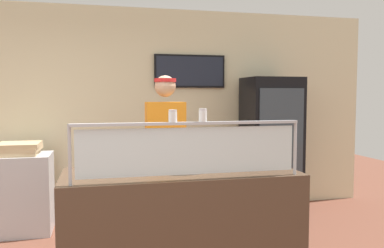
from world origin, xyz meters
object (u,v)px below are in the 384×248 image
pizza_server (179,166)px  worker_figure (166,152)px  pepper_flake_shaker (203,116)px  pizza_box_stack (18,149)px  drink_fridge (271,146)px  pizza_tray (181,168)px  parmesan_shaker (173,117)px

pizza_server → worker_figure: (0.01, 0.69, 0.02)m
pepper_flake_shaker → worker_figure: worker_figure is taller
pepper_flake_shaker → pizza_box_stack: 2.61m
pepper_flake_shaker → worker_figure: bearing=95.0°
pizza_box_stack → worker_figure: bearing=-31.4°
pepper_flake_shaker → pizza_box_stack: (-1.62, 1.99, -0.45)m
pizza_box_stack → drink_fridge: bearing=0.8°
pizza_server → worker_figure: size_ratio=0.16×
pizza_tray → parmesan_shaker: parmesan_shaker is taller
pepper_flake_shaker → pizza_box_stack: pepper_flake_shaker is taller
worker_figure → pizza_box_stack: size_ratio=3.67×
pizza_tray → worker_figure: size_ratio=0.27×
drink_fridge → pizza_box_stack: drink_fridge is taller
parmesan_shaker → pepper_flake_shaker: pepper_flake_shaker is taller
parmesan_shaker → pizza_box_stack: (-1.40, 1.99, -0.45)m
parmesan_shaker → worker_figure: bearing=83.0°
worker_figure → pizza_tray: bearing=-89.1°
drink_fridge → pizza_server: bearing=-133.4°
pizza_server → drink_fridge: size_ratio=0.16×
pizza_server → drink_fridge: drink_fridge is taller
pizza_server → pizza_box_stack: bearing=138.7°
worker_figure → pizza_server: bearing=-90.6°
parmesan_shaker → pizza_tray: bearing=70.0°
parmesan_shaker → drink_fridge: (1.70, 2.04, -0.51)m
pizza_tray → drink_fridge: bearing=46.6°
drink_fridge → pizza_box_stack: (-3.10, -0.04, 0.06)m
drink_fridge → pepper_flake_shaker: bearing=-126.0°
pizza_tray → pepper_flake_shaker: (0.08, -0.39, 0.45)m
pizza_box_stack → pepper_flake_shaker: bearing=-50.8°
worker_figure → pizza_box_stack: (-1.53, 0.93, -0.04)m
pepper_flake_shaker → drink_fridge: size_ratio=0.05×
pizza_server → parmesan_shaker: size_ratio=3.11×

